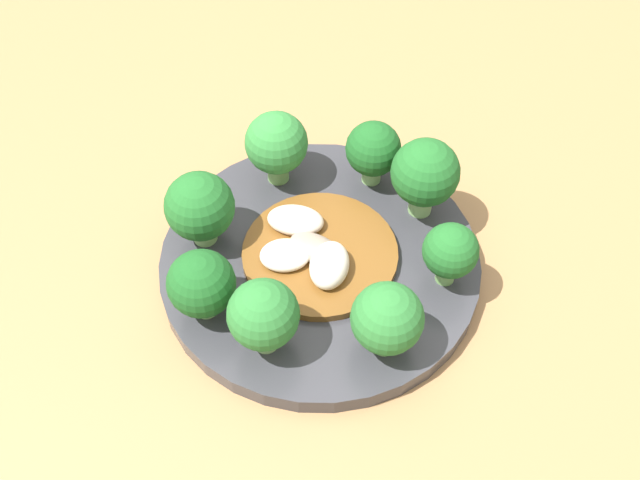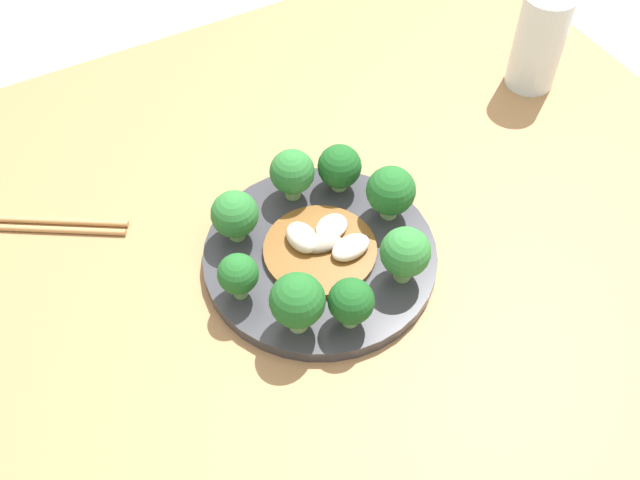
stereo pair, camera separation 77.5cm
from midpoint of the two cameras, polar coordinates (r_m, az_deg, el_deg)
The scene contains 13 objects.
table at distance 0.93m, azimuth 12.32°, elevation -29.70°, with size 0.93×0.91×0.70m.
plate at distance 0.57m, azimuth 14.13°, elevation -25.61°, with size 0.24×0.24×0.02m.
broccoli_southeast at distance 0.54m, azimuth 25.27°, elevation -26.28°, with size 0.05×0.05×0.07m.
broccoli_northeast at distance 0.56m, azimuth 15.59°, elevation -15.30°, with size 0.05×0.05×0.06m.
broccoli_south at distance 0.52m, azimuth 20.58°, elevation -33.11°, with size 0.04×0.04×0.06m.
broccoli_southwest at distance 0.50m, azimuth 14.53°, elevation -34.43°, with size 0.05×0.05×0.07m.
broccoli_west at distance 0.51m, azimuth 6.32°, elevation -31.33°, with size 0.04×0.04×0.05m.
broccoli_north at distance 0.54m, azimuth 10.53°, elevation -16.65°, with size 0.05×0.05×0.06m.
broccoli_northwest at distance 0.52m, azimuth 4.52°, elevation -22.90°, with size 0.05×0.05×0.06m.
broccoli_east at distance 0.56m, azimuth 21.91°, elevation -18.37°, with size 0.05×0.05×0.06m.
stirfry_center at distance 0.56m, azimuth 14.65°, elevation -24.86°, with size 0.12×0.12×0.03m.
drinking_glass at distance 0.75m, azimuth 31.87°, elevation 1.37°, with size 0.06×0.06×0.13m.
chopsticks at distance 0.60m, azimuth -19.84°, elevation -20.54°, with size 0.19×0.13×0.01m.
Camera 2 is at (-0.28, -0.41, 1.33)m, focal length 42.00 mm.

